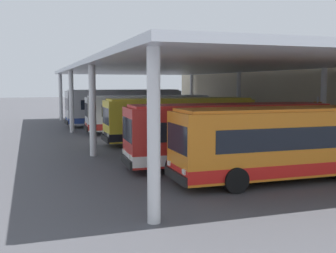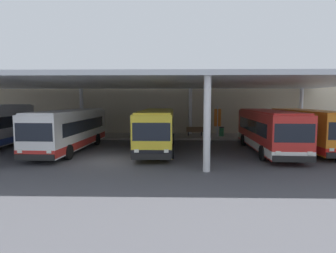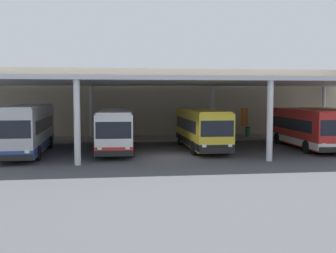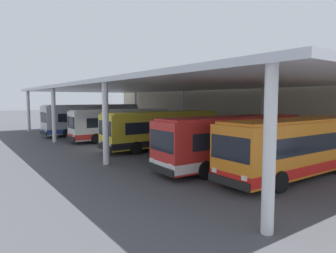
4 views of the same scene
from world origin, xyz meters
name	(u,v)px [view 4 (image 4 of 4)]	position (x,y,z in m)	size (l,w,h in m)	color
ground_plane	(104,148)	(0.00, 0.00, 0.00)	(200.00, 200.00, 0.00)	#47474C
platform_kerb	(205,137)	(0.00, 11.75, 0.09)	(42.00, 4.50, 0.18)	gray
station_building_facade	(226,105)	(0.00, 15.00, 3.54)	(48.00, 1.60, 7.08)	#C1B293
canopy_shelter	(157,88)	(0.00, 5.50, 5.31)	(40.00, 17.00, 5.55)	silver
bus_nearest_bay	(93,119)	(-10.23, 3.00, 1.84)	(2.98, 11.41, 3.57)	#B7B7BC
bus_second_bay	(122,124)	(-3.79, 3.65, 1.66)	(2.96, 10.61, 3.17)	white
bus_middle_bay	(162,129)	(2.99, 4.01, 1.66)	(2.73, 10.53, 3.17)	yellow
bus_far_bay	(233,141)	(11.53, 3.54, 1.66)	(3.03, 10.63, 3.17)	red
bus_departing	(297,147)	(15.04, 4.69, 1.66)	(2.78, 10.55, 3.17)	orange
bench_waiting	(254,138)	(6.57, 11.82, 0.66)	(1.80, 0.45, 0.92)	brown
trash_bin	(278,142)	(9.35, 11.37, 0.68)	(0.52, 0.52, 0.98)	#236638
banner_sign	(270,126)	(8.84, 10.94, 1.98)	(0.70, 0.12, 3.20)	#B2B2B7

